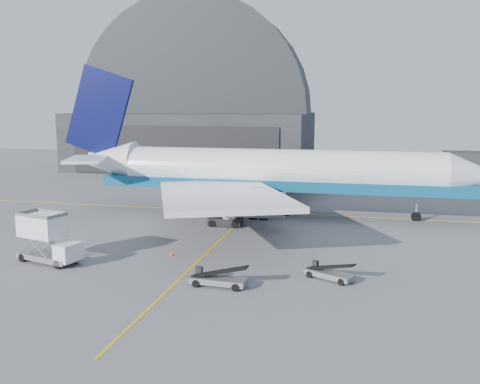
% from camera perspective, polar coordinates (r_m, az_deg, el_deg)
% --- Properties ---
extents(ground, '(200.00, 200.00, 0.00)m').
position_cam_1_polar(ground, '(51.22, -3.53, -6.51)').
color(ground, '#565659').
rests_on(ground, ground).
extents(taxi_lines, '(80.00, 42.12, 0.02)m').
position_cam_1_polar(taxi_lines, '(63.08, -0.27, -3.43)').
color(taxi_lines, gold).
rests_on(taxi_lines, ground).
extents(hangar, '(50.00, 28.30, 28.00)m').
position_cam_1_polar(hangar, '(117.89, -4.92, 7.21)').
color(hangar, black).
rests_on(hangar, ground).
extents(distant_bldg_a, '(14.00, 8.00, 4.00)m').
position_cam_1_polar(distant_bldg_a, '(122.39, 24.14, 2.02)').
color(distant_bldg_a, black).
rests_on(distant_bldg_a, ground).
extents(airliner, '(55.15, 53.48, 19.36)m').
position_cam_1_polar(airliner, '(68.07, 2.55, 2.13)').
color(airliner, white).
rests_on(airliner, ground).
extents(catering_truck, '(6.53, 3.86, 4.23)m').
position_cam_1_polar(catering_truck, '(50.70, -19.87, -4.73)').
color(catering_truck, slate).
rests_on(catering_truck, ground).
extents(pushback_tug, '(3.89, 2.31, 1.79)m').
position_cam_1_polar(pushback_tug, '(62.14, -1.44, -3.01)').
color(pushback_tug, black).
rests_on(pushback_tug, ground).
extents(belt_loader_a, '(4.74, 1.89, 1.79)m').
position_cam_1_polar(belt_loader_a, '(42.10, -2.38, -9.29)').
color(belt_loader_a, slate).
rests_on(belt_loader_a, ground).
extents(belt_loader_b, '(4.22, 3.07, 1.64)m').
position_cam_1_polar(belt_loader_b, '(44.23, 9.46, -8.54)').
color(belt_loader_b, slate).
rests_on(belt_loader_b, ground).
extents(traffic_cone, '(0.33, 0.33, 0.48)m').
position_cam_1_polar(traffic_cone, '(50.52, -7.34, -6.53)').
color(traffic_cone, '#FF4708').
rests_on(traffic_cone, ground).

